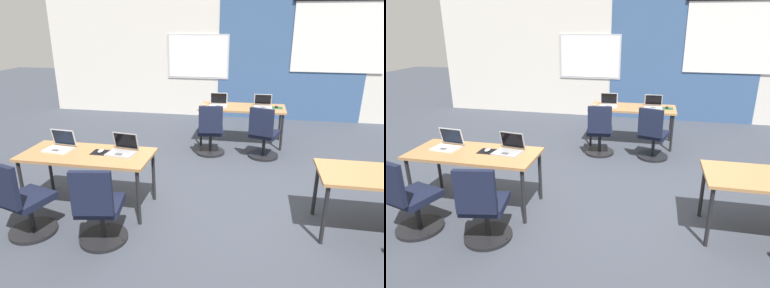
# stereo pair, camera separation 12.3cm
# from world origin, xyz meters

# --- Properties ---
(ground_plane) EXTENTS (24.00, 24.00, 0.00)m
(ground_plane) POSITION_xyz_m (0.00, 0.00, 0.00)
(ground_plane) COLOR #383D47
(back_wall_assembly) EXTENTS (10.00, 0.27, 2.80)m
(back_wall_assembly) POSITION_xyz_m (0.03, 4.20, 1.41)
(back_wall_assembly) COLOR silver
(back_wall_assembly) RESTS_ON ground
(desk_near_left) EXTENTS (1.60, 0.70, 0.72)m
(desk_near_left) POSITION_xyz_m (-1.75, -0.60, 0.66)
(desk_near_left) COLOR #A37547
(desk_near_left) RESTS_ON ground
(desk_far_center) EXTENTS (1.60, 0.70, 0.72)m
(desk_far_center) POSITION_xyz_m (0.00, 2.20, 0.66)
(desk_far_center) COLOR #A37547
(desk_far_center) RESTS_ON ground
(laptop_far_left) EXTENTS (0.34, 0.28, 0.24)m
(laptop_far_left) POSITION_xyz_m (-0.46, 2.20, 0.77)
(laptop_far_left) COLOR silver
(laptop_far_left) RESTS_ON desk_far_center
(mouse_far_left) EXTENTS (0.07, 0.11, 0.03)m
(mouse_far_left) POSITION_xyz_m (-0.73, 2.17, 0.74)
(mouse_far_left) COLOR #B2B2B7
(mouse_far_left) RESTS_ON desk_far_center
(chair_far_left) EXTENTS (0.52, 0.56, 0.92)m
(chair_far_left) POSITION_xyz_m (-0.50, 1.47, 0.38)
(chair_far_left) COLOR black
(chair_far_left) RESTS_ON ground
(laptop_near_left_end) EXTENTS (0.35, 0.31, 0.23)m
(laptop_near_left_end) POSITION_xyz_m (-2.15, -0.52, 0.77)
(laptop_near_left_end) COLOR silver
(laptop_near_left_end) RESTS_ON desk_near_left
(chair_near_left_end) EXTENTS (0.54, 0.59, 0.92)m
(chair_near_left_end) POSITION_xyz_m (-2.15, -1.34, 0.38)
(chair_near_left_end) COLOR black
(chair_near_left_end) RESTS_ON ground
(laptop_far_right) EXTENTS (0.34, 0.31, 0.23)m
(laptop_far_right) POSITION_xyz_m (0.38, 2.25, 0.77)
(laptop_far_right) COLOR #B7B7BC
(laptop_far_right) RESTS_ON desk_far_center
(mousepad_far_right) EXTENTS (0.22, 0.19, 0.00)m
(mousepad_far_right) POSITION_xyz_m (0.63, 2.22, 0.72)
(mousepad_far_right) COLOR #23512D
(mousepad_far_right) RESTS_ON desk_far_center
(mouse_far_right) EXTENTS (0.08, 0.11, 0.03)m
(mouse_far_right) POSITION_xyz_m (0.63, 2.22, 0.74)
(mouse_far_right) COLOR black
(mouse_far_right) RESTS_ON mousepad_far_right
(chair_far_right) EXTENTS (0.55, 0.60, 0.92)m
(chair_far_right) POSITION_xyz_m (0.41, 1.47, 0.38)
(chair_far_right) COLOR black
(chair_far_right) RESTS_ON ground
(laptop_near_left_inner) EXTENTS (0.36, 0.32, 0.23)m
(laptop_near_left_inner) POSITION_xyz_m (-1.32, -0.50, 0.77)
(laptop_near_left_inner) COLOR #9E9EA3
(laptop_near_left_inner) RESTS_ON desk_near_left
(mousepad_near_left_inner) EXTENTS (0.22, 0.19, 0.00)m
(mousepad_near_left_inner) POSITION_xyz_m (-1.59, -0.54, 0.72)
(mousepad_near_left_inner) COLOR black
(mousepad_near_left_inner) RESTS_ON desk_near_left
(mouse_near_left_inner) EXTENTS (0.07, 0.11, 0.03)m
(mouse_near_left_inner) POSITION_xyz_m (-1.59, -0.54, 0.74)
(mouse_near_left_inner) COLOR silver
(mouse_near_left_inner) RESTS_ON mousepad_near_left_inner
(chair_near_left_inner) EXTENTS (0.52, 0.57, 0.92)m
(chair_near_left_inner) POSITION_xyz_m (-1.28, -1.33, 0.38)
(chair_near_left_inner) COLOR black
(chair_near_left_inner) RESTS_ON ground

